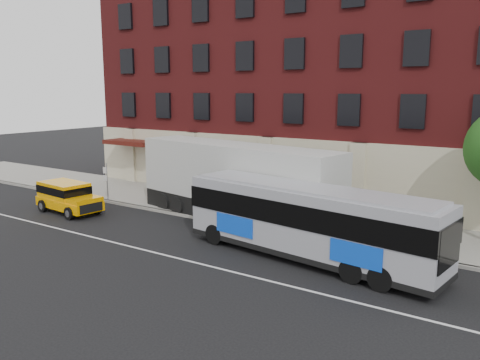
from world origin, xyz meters
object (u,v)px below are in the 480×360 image
Objects in this scene: shipping_container at (235,184)px; sign_pole at (106,179)px; yellow_suv at (67,195)px; city_bus at (308,220)px.

sign_pole is at bearing -176.06° from shipping_container.
yellow_suv is at bearing -86.39° from sign_pole.
sign_pole is at bearing 170.04° from city_bus.
sign_pole is 0.53× the size of yellow_suv.
sign_pole is 15.69m from city_bus.
shipping_container is at bearing 150.56° from city_bus.
shipping_container is (9.49, 0.65, 0.64)m from sign_pole.
shipping_container is at bearing 22.31° from yellow_suv.
shipping_container is (9.29, 3.81, 1.08)m from yellow_suv.
city_bus reaches higher than sign_pole.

